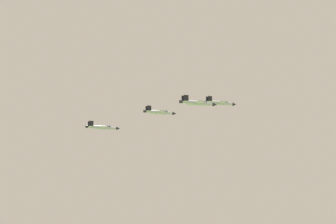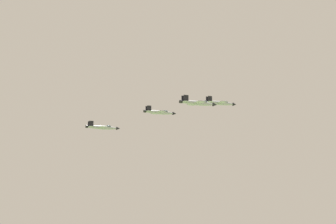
{
  "view_description": "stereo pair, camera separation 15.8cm",
  "coord_description": "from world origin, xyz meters",
  "px_view_note": "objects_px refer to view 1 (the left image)",
  "views": [
    {
      "loc": [
        203.42,
        11.15,
        104.51
      ],
      "look_at": [
        0.83,
        4.14,
        136.97
      ],
      "focal_mm": 53.47,
      "sensor_mm": 36.0,
      "label": 1
    },
    {
      "loc": [
        203.42,
        11.31,
        104.51
      ],
      "look_at": [
        0.83,
        4.14,
        136.97
      ],
      "focal_mm": 53.47,
      "sensor_mm": 36.0,
      "label": 2
    }
  ],
  "objects_px": {
    "jet_lead": "(220,103)",
    "jet_left_wingman": "(160,112)",
    "jet_left_outer": "(102,127)",
    "jet_right_wingman": "(198,103)"
  },
  "relations": [
    {
      "from": "jet_lead",
      "to": "jet_right_wingman",
      "type": "bearing_deg",
      "value": -139.98
    },
    {
      "from": "jet_left_wingman",
      "to": "jet_left_outer",
      "type": "relative_size",
      "value": 0.97
    },
    {
      "from": "jet_left_wingman",
      "to": "jet_left_outer",
      "type": "xyz_separation_m",
      "value": [
        -5.76,
        -25.36,
        -5.65
      ]
    },
    {
      "from": "jet_lead",
      "to": "jet_left_wingman",
      "type": "height_order",
      "value": "jet_lead"
    },
    {
      "from": "jet_right_wingman",
      "to": "jet_left_outer",
      "type": "bearing_deg",
      "value": 111.12
    },
    {
      "from": "jet_lead",
      "to": "jet_right_wingman",
      "type": "distance_m",
      "value": 26.35
    },
    {
      "from": "jet_left_wingman",
      "to": "jet_right_wingman",
      "type": "distance_m",
      "value": 33.71
    },
    {
      "from": "jet_left_wingman",
      "to": "jet_right_wingman",
      "type": "relative_size",
      "value": 0.98
    },
    {
      "from": "jet_left_wingman",
      "to": "jet_right_wingman",
      "type": "bearing_deg",
      "value": -90.98
    },
    {
      "from": "jet_right_wingman",
      "to": "jet_left_outer",
      "type": "xyz_separation_m",
      "value": [
        -35.62,
        -40.94,
        -4.24
      ]
    }
  ]
}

